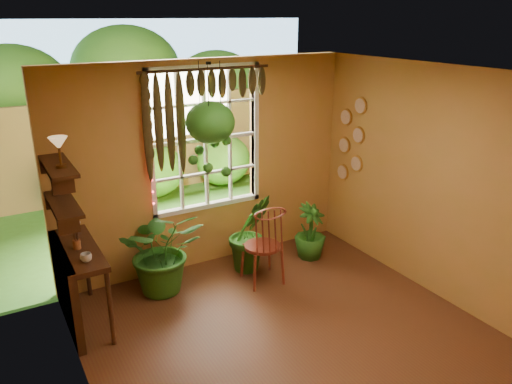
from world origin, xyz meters
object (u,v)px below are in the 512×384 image
potted_plant_mid (250,233)px  hanging_basket (210,129)px  windsor_chair (264,256)px  potted_plant_left (163,250)px  counter_ledge (70,280)px

potted_plant_mid → hanging_basket: (-0.48, 0.10, 1.41)m
potted_plant_mid → hanging_basket: bearing=168.0°
windsor_chair → hanging_basket: (-0.45, 0.48, 1.58)m
hanging_basket → windsor_chair: bearing=-46.3°
potted_plant_left → windsor_chair: bearing=-20.1°
counter_ledge → potted_plant_mid: size_ratio=1.15×
hanging_basket → counter_ledge: bearing=-171.7°
counter_ledge → potted_plant_mid: (2.27, 0.16, -0.03)m
counter_ledge → windsor_chair: windsor_chair is taller
potted_plant_left → hanging_basket: hanging_basket is taller
potted_plant_mid → hanging_basket: 1.49m
potted_plant_left → hanging_basket: bearing=4.5°
hanging_basket → potted_plant_mid: bearing=-12.0°
counter_ledge → potted_plant_left: size_ratio=1.10×
potted_plant_left → hanging_basket: (0.70, 0.05, 1.38)m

